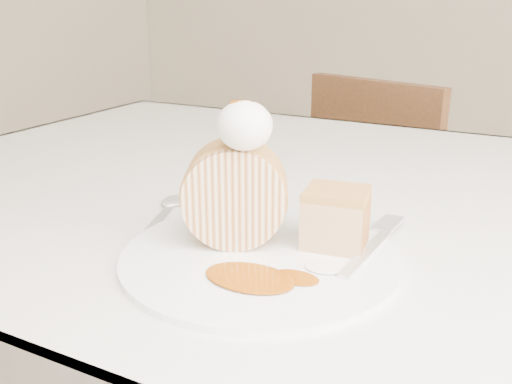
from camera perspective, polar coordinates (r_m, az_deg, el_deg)
The scene contains 10 objects.
table at distance 0.80m, azimuth 9.25°, elevation -6.32°, with size 1.40×0.90×0.75m.
chair_far at distance 1.61m, azimuth 13.00°, elevation -1.06°, with size 0.48×0.48×0.80m.
plate at distance 0.57m, azimuth 0.43°, elevation -6.47°, with size 0.28×0.28×0.01m, color white.
roulade_slice at distance 0.58m, azimuth -2.15°, elevation -0.22°, with size 0.10×0.10×0.06m, color beige.
cake_chunk at distance 0.58m, azimuth 7.96°, elevation -2.90°, with size 0.06×0.06×0.05m, color #C38349.
whipped_cream at distance 0.54m, azimuth -1.15°, elevation 6.65°, with size 0.05×0.05×0.05m, color white.
caramel_drizzle at distance 0.53m, azimuth -1.35°, elevation 9.50°, with size 0.03×0.02×0.01m, color #8F4005.
caramel_pool at distance 0.52m, azimuth -0.65°, elevation -8.52°, with size 0.09×0.06×0.00m, color #8F4005, non-canonical shape.
fork at distance 0.57m, azimuth 10.99°, elevation -6.03°, with size 0.02×0.16×0.00m, color silver.
spoon at distance 0.65m, azimuth -10.31°, elevation -3.60°, with size 0.02×0.17×0.00m, color silver.
Camera 1 is at (0.22, -0.49, 1.00)m, focal length 40.00 mm.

